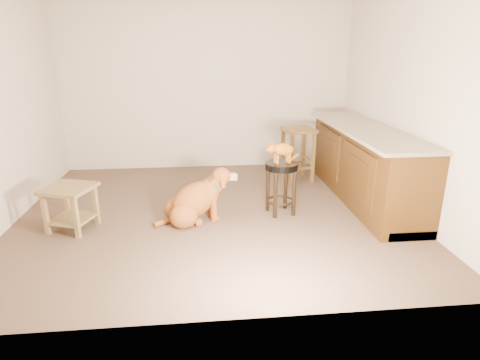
{
  "coord_description": "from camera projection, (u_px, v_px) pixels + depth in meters",
  "views": [
    {
      "loc": [
        -0.14,
        -4.44,
        1.88
      ],
      "look_at": [
        0.3,
        -0.14,
        0.45
      ],
      "focal_mm": 30.0,
      "sensor_mm": 36.0,
      "label": 1
    }
  ],
  "objects": [
    {
      "name": "cabinet_run",
      "position": [
        364.0,
        166.0,
        5.12
      ],
      "size": [
        0.7,
        2.56,
        0.94
      ],
      "color": "#3C230A",
      "rests_on": "ground"
    },
    {
      "name": "room_shell",
      "position": [
        211.0,
        68.0,
        4.27
      ],
      "size": [
        4.54,
        4.04,
        2.62
      ],
      "color": "beige",
      "rests_on": "ground"
    },
    {
      "name": "padded_stool",
      "position": [
        281.0,
        178.0,
        4.65
      ],
      "size": [
        0.38,
        0.38,
        0.62
      ],
      "rotation": [
        0.0,
        0.0,
        0.21
      ],
      "color": "black",
      "rests_on": "ground"
    },
    {
      "name": "floor",
      "position": [
        214.0,
        213.0,
        4.79
      ],
      "size": [
        4.5,
        4.0,
        0.01
      ],
      "primitive_type": "cube",
      "color": "#4E3A2B",
      "rests_on": "ground"
    },
    {
      "name": "golden_retriever",
      "position": [
        195.0,
        201.0,
        4.49
      ],
      "size": [
        0.97,
        0.59,
        0.64
      ],
      "rotation": [
        0.0,
        0.0,
        0.31
      ],
      "color": "brown",
      "rests_on": "ground"
    },
    {
      "name": "wood_stool",
      "position": [
        298.0,
        154.0,
        5.84
      ],
      "size": [
        0.49,
        0.49,
        0.78
      ],
      "rotation": [
        0.0,
        0.0,
        0.17
      ],
      "color": "brown",
      "rests_on": "ground"
    },
    {
      "name": "side_table",
      "position": [
        70.0,
        202.0,
        4.26
      ],
      "size": [
        0.6,
        0.6,
        0.49
      ],
      "rotation": [
        0.0,
        0.0,
        -0.33
      ],
      "color": "brown",
      "rests_on": "ground"
    },
    {
      "name": "tabby_kitten",
      "position": [
        281.0,
        150.0,
        4.55
      ],
      "size": [
        0.42,
        0.23,
        0.28
      ],
      "rotation": [
        0.0,
        0.0,
        0.21
      ],
      "color": "#964C0F",
      "rests_on": "padded_stool"
    }
  ]
}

